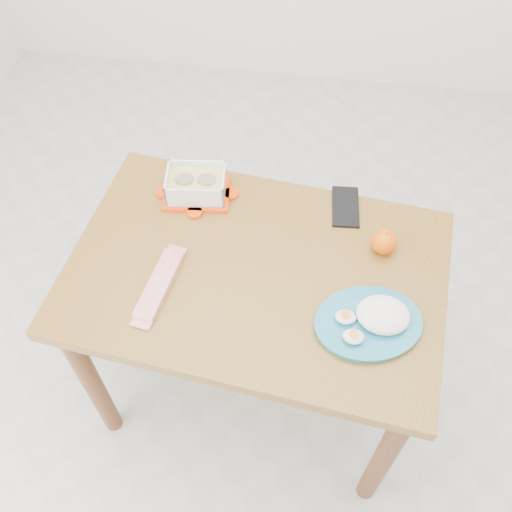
# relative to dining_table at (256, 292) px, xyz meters

# --- Properties ---
(ground) EXTENTS (3.50, 3.50, 0.00)m
(ground) POSITION_rel_dining_table_xyz_m (0.03, 0.19, -0.63)
(ground) COLOR #B7B7B2
(ground) RESTS_ON ground
(dining_table) EXTENTS (1.12, 0.81, 0.75)m
(dining_table) POSITION_rel_dining_table_xyz_m (0.00, 0.00, 0.00)
(dining_table) COLOR #A4752E
(dining_table) RESTS_ON ground
(food_container) EXTENTS (0.21, 0.17, 0.08)m
(food_container) POSITION_rel_dining_table_xyz_m (-0.22, 0.25, 0.16)
(food_container) COLOR #FF3D07
(food_container) RESTS_ON dining_table
(orange_fruit) EXTENTS (0.07, 0.07, 0.07)m
(orange_fruit) POSITION_rel_dining_table_xyz_m (0.35, 0.12, 0.15)
(orange_fruit) COLOR #FF5805
(orange_fruit) RESTS_ON dining_table
(rice_plate) EXTENTS (0.35, 0.35, 0.08)m
(rice_plate) POSITION_rel_dining_table_xyz_m (0.32, -0.13, 0.14)
(rice_plate) COLOR #196E8A
(rice_plate) RESTS_ON dining_table
(candy_bar) EXTENTS (0.09, 0.23, 0.02)m
(candy_bar) POSITION_rel_dining_table_xyz_m (-0.25, -0.10, 0.13)
(candy_bar) COLOR red
(candy_bar) RESTS_ON dining_table
(smartphone) EXTENTS (0.09, 0.16, 0.01)m
(smartphone) POSITION_rel_dining_table_xyz_m (0.23, 0.26, 0.12)
(smartphone) COLOR black
(smartphone) RESTS_ON dining_table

